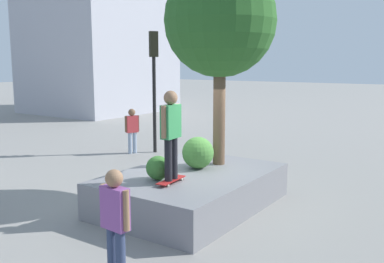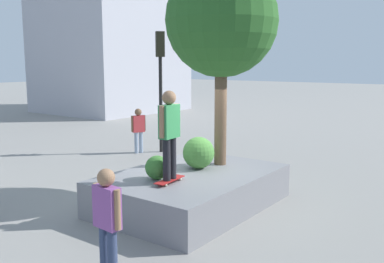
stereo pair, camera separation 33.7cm
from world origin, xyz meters
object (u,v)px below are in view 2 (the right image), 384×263
object	(u,v)px
skateboard	(170,180)
pedestrian_crossing	(138,127)
planter_ledge	(192,189)
skateboarder	(169,129)
bystander_watching	(107,216)
traffic_light_corner	(160,70)
plaza_tree	(222,22)

from	to	relation	value
skateboard	pedestrian_crossing	distance (m)	6.61
planter_ledge	skateboard	world-z (taller)	skateboard
planter_ledge	skateboarder	bearing A→B (deg)	-172.31
skateboarder	bystander_watching	size ratio (longest dim) A/B	1.07
planter_ledge	traffic_light_corner	world-z (taller)	traffic_light_corner
pedestrian_crossing	planter_ledge	bearing A→B (deg)	-125.54
plaza_tree	skateboard	distance (m)	3.74
skateboarder	pedestrian_crossing	world-z (taller)	skateboarder
traffic_light_corner	pedestrian_crossing	world-z (taller)	traffic_light_corner
plaza_tree	traffic_light_corner	xyz separation A→B (m)	(3.03, 4.40, -1.15)
plaza_tree	bystander_watching	xyz separation A→B (m)	(-4.33, -0.89, -3.05)
planter_ledge	pedestrian_crossing	bearing A→B (deg)	54.46
skateboard	pedestrian_crossing	world-z (taller)	pedestrian_crossing
traffic_light_corner	pedestrian_crossing	distance (m)	2.10
skateboard	bystander_watching	distance (m)	2.53
skateboarder	traffic_light_corner	distance (m)	6.77
planter_ledge	plaza_tree	size ratio (longest dim) A/B	0.87
bystander_watching	pedestrian_crossing	distance (m)	8.88
skateboard	pedestrian_crossing	xyz separation A→B (m)	(4.36, 4.96, 0.09)
plaza_tree	traffic_light_corner	distance (m)	5.46
plaza_tree	planter_ledge	bearing A→B (deg)	177.25
skateboard	bystander_watching	world-z (taller)	bystander_watching
planter_ledge	skateboarder	size ratio (longest dim) A/B	2.27
planter_ledge	pedestrian_crossing	size ratio (longest dim) A/B	2.57
traffic_light_corner	pedestrian_crossing	bearing A→B (deg)	141.33
planter_ledge	pedestrian_crossing	distance (m)	5.97
planter_ledge	plaza_tree	distance (m)	3.77
planter_ledge	pedestrian_crossing	xyz separation A→B (m)	(3.46, 4.84, 0.52)
skateboarder	skateboard	bearing A→B (deg)	0.00
plaza_tree	traffic_light_corner	world-z (taller)	plaza_tree
plaza_tree	traffic_light_corner	size ratio (longest dim) A/B	1.10
bystander_watching	traffic_light_corner	bearing A→B (deg)	35.65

